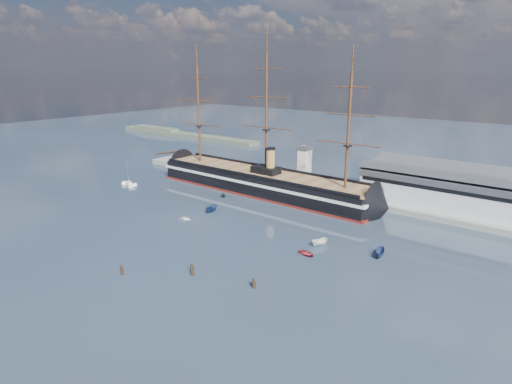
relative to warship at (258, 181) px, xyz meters
The scene contains 16 objects.
ground 22.39m from the warship, 65.24° to the right, with size 600.00×600.00×0.00m, color #27303B.
quay 25.34m from the warship, 39.77° to the left, with size 180.00×18.00×2.00m, color slate.
warehouse 70.25m from the warship, 16.57° to the left, with size 63.00×21.00×11.60m.
quay_tower 18.74m from the warship, 46.76° to the left, with size 5.00×5.00×15.00m.
shoreline 150.11m from the warship, 150.02° to the left, with size 120.00×10.00×4.00m.
warship is the anchor object (origin of this frame).
sailboat 52.05m from the warship, 151.73° to the right, with size 7.19×4.77×11.16m.
motorboat_a 28.42m from the warship, 84.65° to the right, with size 6.48×2.38×2.59m, color navy.
motorboat_b 38.81m from the warship, 87.07° to the right, with size 2.87×1.15×1.34m, color white.
motorboat_c 53.47m from the warship, 34.40° to the right, with size 5.81×2.13×2.32m, color white.
motorboat_d 15.13m from the warship, 111.70° to the right, with size 5.39×2.33×1.97m, color #163629.
motorboat_e 58.27m from the warship, 40.04° to the right, with size 2.94×1.17×1.37m, color maroon.
motorboat_f 65.41m from the warship, 24.54° to the right, with size 6.41×2.35×2.56m, color navy.
piling_near_mid 74.33m from the warship, 76.86° to the right, with size 0.64×0.64×2.88m, color black.
piling_near_right 69.44m from the warship, 64.63° to the right, with size 0.64×0.64×3.42m, color black.
piling_far_right 73.57m from the warship, 52.95° to the right, with size 0.64×0.64×2.78m, color black.
Camera 1 is at (85.92, -62.72, 45.40)m, focal length 30.00 mm.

